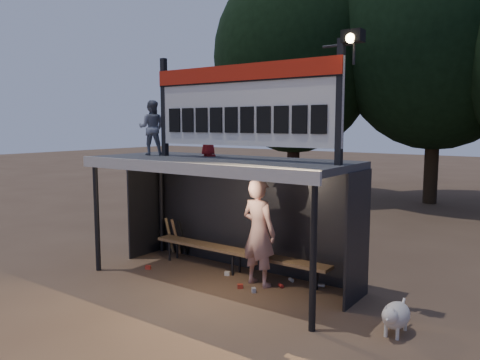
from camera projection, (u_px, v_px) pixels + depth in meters
name	position (u px, v px, depth m)	size (l,w,h in m)	color
ground	(219.00, 281.00, 8.82)	(80.00, 80.00, 0.00)	brown
player	(259.00, 232.00, 8.52)	(0.72, 0.47, 1.98)	silver
child_a	(152.00, 128.00, 9.44)	(0.54, 0.42, 1.10)	gray
child_b	(208.00, 135.00, 9.10)	(0.41, 0.27, 0.85)	#A7191B
dugout_shelter	(227.00, 183.00, 8.80)	(5.10, 2.08, 2.32)	#373739
scoreboard_assembly	(243.00, 102.00, 8.10)	(4.10, 0.27, 1.99)	black
bench	(236.00, 252.00, 9.22)	(4.00, 0.35, 0.48)	olive
tree_left	(295.00, 59.00, 18.55)	(6.46, 6.46, 9.27)	black
tree_mid	(438.00, 34.00, 16.79)	(7.22, 7.22, 10.36)	#2F2115
dog	(395.00, 316.00, 6.55)	(0.36, 0.81, 0.49)	beige
bats	(176.00, 237.00, 10.52)	(0.48, 0.33, 0.84)	#9E7A49
litter	(249.00, 281.00, 8.73)	(3.48, 1.19, 0.08)	#AF2F1E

